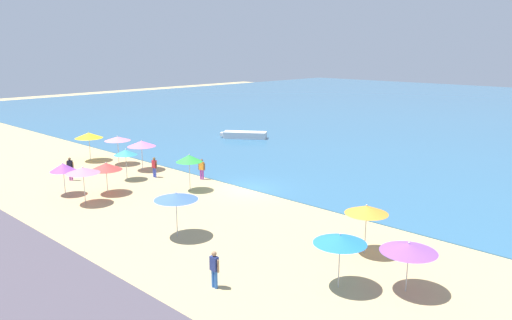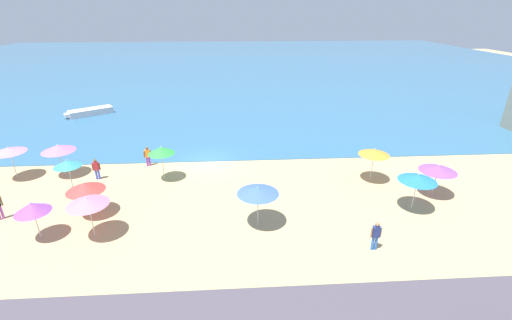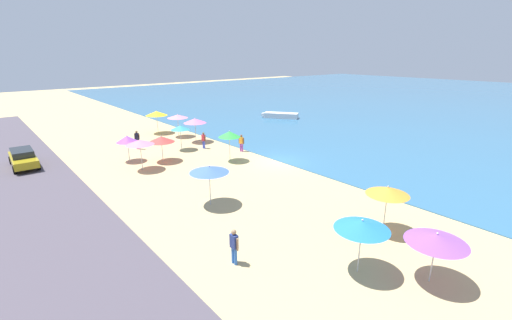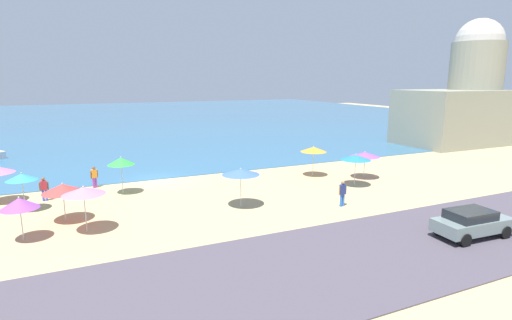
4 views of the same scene
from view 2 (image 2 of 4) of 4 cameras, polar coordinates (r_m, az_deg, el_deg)
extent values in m
plane|color=tan|center=(28.08, -8.16, -0.28)|extent=(160.00, 160.00, 0.00)
cube|color=#32678C|center=(81.38, -5.45, 15.81)|extent=(150.00, 110.00, 0.05)
cylinder|color=#B2B2B7|center=(30.22, -35.37, -0.71)|extent=(0.05, 0.05, 2.12)
cone|color=pink|center=(29.83, -35.91, 1.36)|extent=(2.21, 2.21, 0.36)
sphere|color=silver|center=(29.77, -36.00, 1.73)|extent=(0.08, 0.08, 0.08)
cylinder|color=#B2B2B7|center=(20.49, -25.70, -9.09)|extent=(0.05, 0.05, 2.09)
cone|color=pink|center=(19.92, -26.30, -6.20)|extent=(2.15, 2.15, 0.39)
sphere|color=silver|center=(19.82, -26.42, -5.64)|extent=(0.08, 0.08, 0.08)
cylinder|color=#B2B2B7|center=(25.95, -28.45, -2.81)|extent=(0.05, 0.05, 1.99)
cone|color=teal|center=(25.51, -28.95, -0.50)|extent=(1.77, 1.77, 0.41)
sphere|color=silver|center=(25.42, -29.06, -0.02)|extent=(0.08, 0.08, 0.08)
cylinder|color=#B2B2B7|center=(19.44, 0.32, -8.21)|extent=(0.05, 0.05, 2.12)
cone|color=#4064D1|center=(18.83, 0.33, -5.15)|extent=(2.34, 2.34, 0.35)
sphere|color=silver|center=(18.73, 0.33, -4.59)|extent=(0.08, 0.08, 0.08)
cylinder|color=#B2B2B7|center=(28.82, -29.63, -0.47)|extent=(0.05, 0.05, 2.04)
cone|color=pink|center=(28.41, -30.11, 1.73)|extent=(2.30, 2.30, 0.46)
sphere|color=silver|center=(28.33, -30.22, 2.21)|extent=(0.08, 0.08, 0.08)
cylinder|color=#B2B2B7|center=(25.31, -15.21, -1.06)|extent=(0.05, 0.05, 2.13)
cone|color=green|center=(24.82, -15.52, 1.58)|extent=(1.85, 1.85, 0.49)
sphere|color=silver|center=(24.72, -15.59, 2.18)|extent=(0.08, 0.08, 0.08)
cylinder|color=#B2B2B7|center=(21.89, -32.65, -9.10)|extent=(0.05, 0.05, 1.71)
cone|color=purple|center=(21.39, -33.29, -6.65)|extent=(1.78, 1.78, 0.54)
sphere|color=silver|center=(21.26, -33.47, -5.94)|extent=(0.08, 0.08, 0.08)
cylinder|color=#B2B2B7|center=(25.39, 27.63, -3.41)|extent=(0.05, 0.05, 1.82)
cone|color=purple|center=(24.98, 28.08, -1.28)|extent=(2.35, 2.35, 0.36)
sphere|color=silver|center=(24.90, 28.17, -0.84)|extent=(0.08, 0.08, 0.08)
cylinder|color=#B2B2B7|center=(22.72, -26.12, -6.40)|extent=(0.05, 0.05, 1.73)
cone|color=#F43D37|center=(22.24, -26.61, -4.02)|extent=(2.18, 2.18, 0.49)
sphere|color=silver|center=(22.13, -26.74, -3.39)|extent=(0.08, 0.08, 0.08)
cylinder|color=#B2B2B7|center=(23.00, 24.86, -5.32)|extent=(0.05, 0.05, 2.05)
cone|color=blue|center=(22.50, 25.36, -2.73)|extent=(2.25, 2.25, 0.38)
sphere|color=silver|center=(22.41, 25.46, -2.22)|extent=(0.08, 0.08, 0.08)
cylinder|color=#B2B2B7|center=(25.66, 18.75, -1.21)|extent=(0.05, 0.05, 2.10)
cone|color=orange|center=(25.20, 19.11, 1.26)|extent=(2.12, 2.12, 0.40)
sphere|color=silver|center=(25.12, 19.18, 1.75)|extent=(0.08, 0.08, 0.08)
cylinder|color=purple|center=(28.23, -17.31, -0.18)|extent=(0.14, 0.14, 0.77)
cylinder|color=purple|center=(28.21, -17.67, -0.25)|extent=(0.14, 0.14, 0.77)
cube|color=orange|center=(27.96, -17.66, 1.07)|extent=(0.42, 0.35, 0.61)
sphere|color=brown|center=(27.80, -17.77, 1.89)|extent=(0.22, 0.22, 0.22)
cylinder|color=brown|center=(28.01, -17.17, 1.06)|extent=(0.09, 0.09, 0.55)
cylinder|color=brown|center=(27.95, -18.13, 0.88)|extent=(0.09, 0.09, 0.55)
cylinder|color=#4353CD|center=(27.39, -25.06, -2.21)|extent=(0.14, 0.14, 0.76)
cylinder|color=#4353CD|center=(27.34, -24.70, -2.18)|extent=(0.14, 0.14, 0.76)
cube|color=#B92834|center=(27.10, -25.12, -0.91)|extent=(0.38, 0.26, 0.60)
sphere|color=brown|center=(26.94, -25.28, -0.08)|extent=(0.22, 0.22, 0.22)
cylinder|color=brown|center=(27.18, -25.59, -1.04)|extent=(0.09, 0.09, 0.54)
cylinder|color=brown|center=(27.05, -24.62, -0.97)|extent=(0.09, 0.09, 0.54)
cylinder|color=#A74DAA|center=(25.26, -36.67, -6.99)|extent=(0.14, 0.14, 0.87)
cylinder|color=brown|center=(24.95, -36.75, -5.45)|extent=(0.09, 0.09, 0.62)
cylinder|color=blue|center=(19.07, 19.37, -12.92)|extent=(0.14, 0.14, 0.79)
cylinder|color=blue|center=(19.00, 18.86, -12.99)|extent=(0.14, 0.14, 0.79)
cube|color=navy|center=(18.63, 19.41, -11.21)|extent=(0.36, 0.23, 0.62)
sphere|color=#9A7454|center=(18.39, 19.60, -10.07)|extent=(0.22, 0.22, 0.22)
cylinder|color=#9A7454|center=(18.75, 20.07, -11.25)|extent=(0.09, 0.09, 0.56)
cylinder|color=#9A7454|center=(18.57, 18.69, -11.41)|extent=(0.09, 0.09, 0.56)
cube|color=silver|center=(44.50, -25.82, 7.21)|extent=(4.69, 3.81, 0.65)
cube|color=silver|center=(44.08, -29.02, 6.53)|extent=(0.81, 0.91, 0.39)
cube|color=silver|center=(44.42, -25.90, 7.65)|extent=(4.74, 3.87, 0.08)
camera|label=1|loc=(21.61, 82.68, -0.99)|focal=35.00mm
camera|label=3|loc=(18.69, 65.29, 1.78)|focal=24.00mm
camera|label=4|loc=(10.41, -119.08, -33.77)|focal=28.00mm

